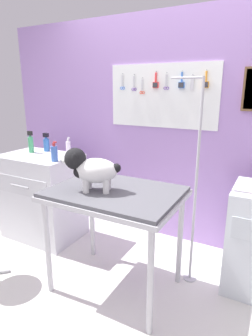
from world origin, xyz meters
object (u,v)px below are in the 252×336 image
Objects in this scene: dog at (90,168)px; counter_left at (43,196)px; grooming_arm at (194,194)px; spray_bottle_tall at (31,143)px; grooming_table at (115,200)px.

dog reaches higher than counter_left.
grooming_arm is 1.83m from spray_bottle_tall.
counter_left is at bearing -18.29° from spray_bottle_tall.
grooming_table is 0.63m from grooming_arm.
spray_bottle_tall is at bearing 161.74° from grooming_table.
spray_bottle_tall is (-1.15, 0.53, -0.01)m from dog.
dog is 0.48× the size of counter_left.
grooming_arm is 7.16× the size of spray_bottle_tall.
dog is at bearing -25.52° from counter_left.
counter_left is at bearing 161.75° from grooming_table.
grooming_arm is (0.51, 0.38, 0.02)m from grooming_table.
dog reaches higher than spray_bottle_tall.
grooming_arm is 1.68m from counter_left.
grooming_table is at bearing 32.41° from dog.
grooming_table is 4.25× the size of spray_bottle_tall.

